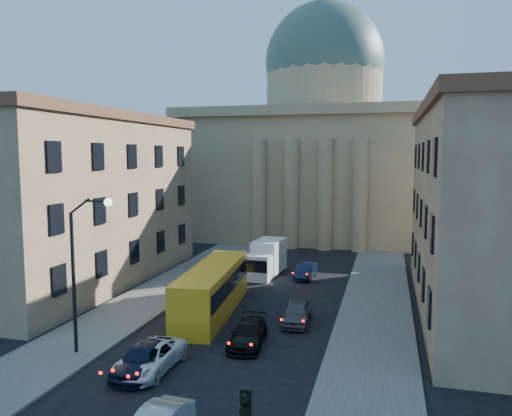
# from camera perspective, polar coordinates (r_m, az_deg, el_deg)

# --- Properties ---
(sidewalk_left) EXTENTS (5.00, 60.00, 0.15)m
(sidewalk_left) POSITION_cam_1_polar(r_m,az_deg,el_deg) (39.35, -12.62, -10.36)
(sidewalk_left) COLOR #56544E
(sidewalk_left) RESTS_ON ground
(sidewalk_right) EXTENTS (5.00, 60.00, 0.15)m
(sidewalk_right) POSITION_cam_1_polar(r_m,az_deg,el_deg) (35.17, 13.41, -12.37)
(sidewalk_right) COLOR #56544E
(sidewalk_right) RESTS_ON ground
(church) EXTENTS (68.02, 28.76, 36.60)m
(church) POSITION_cam_1_polar(r_m,az_deg,el_deg) (71.46, 7.61, 6.62)
(church) COLOR #8E7A57
(church) RESTS_ON ground
(building_left) EXTENTS (11.60, 26.60, 14.70)m
(building_left) POSITION_cam_1_polar(r_m,az_deg,el_deg) (45.79, -19.98, 1.09)
(building_left) COLOR tan
(building_left) RESTS_ON ground
(building_right) EXTENTS (11.60, 26.60, 14.70)m
(building_right) POSITION_cam_1_polar(r_m,az_deg,el_deg) (38.39, 26.63, -0.08)
(building_right) COLOR tan
(building_right) RESTS_ON ground
(street_lamp) EXTENTS (2.62, 0.44, 8.83)m
(street_lamp) POSITION_cam_1_polar(r_m,az_deg,el_deg) (29.01, -19.34, -5.84)
(street_lamp) COLOR black
(street_lamp) RESTS_ON ground
(car_left_near) EXTENTS (1.87, 4.58, 1.56)m
(car_left_near) POSITION_cam_1_polar(r_m,az_deg,el_deg) (27.19, -12.78, -16.40)
(car_left_near) COLOR black
(car_left_near) RESTS_ON ground
(car_left_mid) EXTENTS (2.40, 5.05, 1.39)m
(car_left_mid) POSITION_cam_1_polar(r_m,az_deg,el_deg) (27.39, -12.05, -16.39)
(car_left_mid) COLOR white
(car_left_mid) RESTS_ON ground
(car_right_mid) EXTENTS (2.28, 4.77, 1.34)m
(car_right_mid) POSITION_cam_1_polar(r_m,az_deg,el_deg) (30.16, -0.93, -14.16)
(car_right_mid) COLOR black
(car_right_mid) RESTS_ON ground
(car_right_far) EXTENTS (2.02, 4.38, 1.45)m
(car_right_far) POSITION_cam_1_polar(r_m,az_deg,el_deg) (33.85, 4.68, -11.80)
(car_right_far) COLOR #4D4E52
(car_right_far) RESTS_ON ground
(car_right_distant) EXTENTS (1.65, 4.20, 1.36)m
(car_right_distant) POSITION_cam_1_polar(r_m,az_deg,el_deg) (45.71, 5.70, -7.15)
(car_right_distant) COLOR black
(car_right_distant) RESTS_ON ground
(city_bus) EXTENTS (3.76, 11.99, 3.32)m
(city_bus) POSITION_cam_1_polar(r_m,az_deg,el_deg) (35.65, -4.96, -9.10)
(city_bus) COLOR gold
(city_bus) RESTS_ON ground
(box_truck) EXTENTS (2.76, 5.99, 3.20)m
(box_truck) POSITION_cam_1_polar(r_m,az_deg,el_deg) (46.39, 1.17, -5.87)
(box_truck) COLOR silver
(box_truck) RESTS_ON ground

